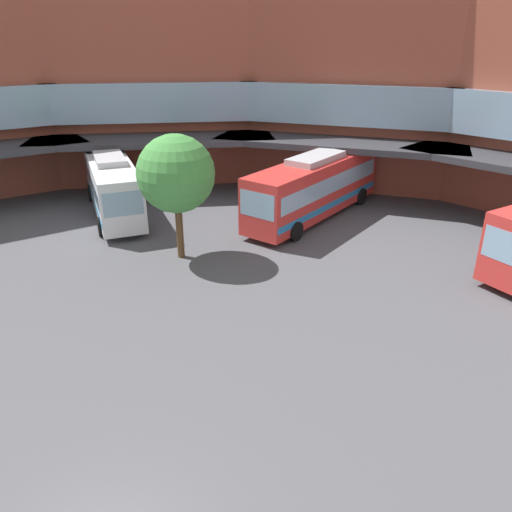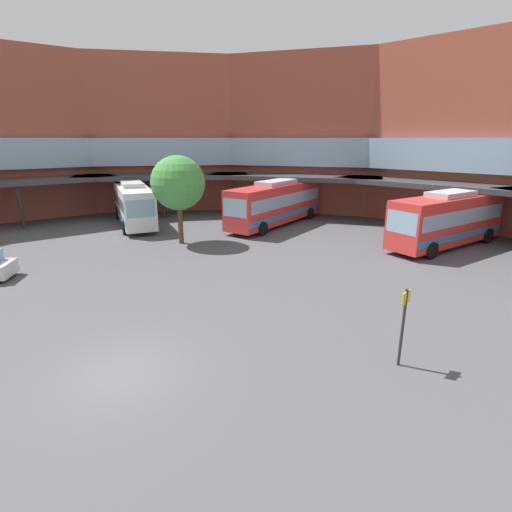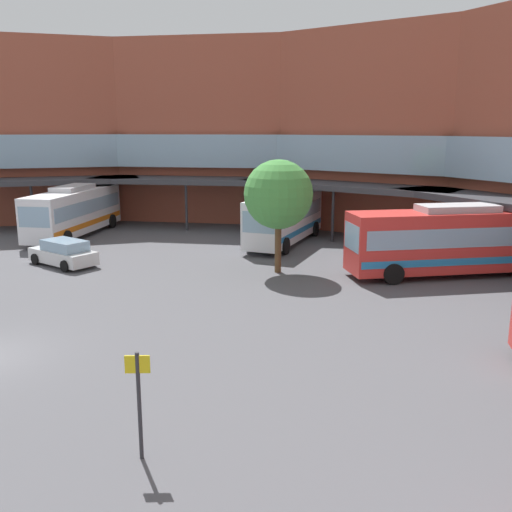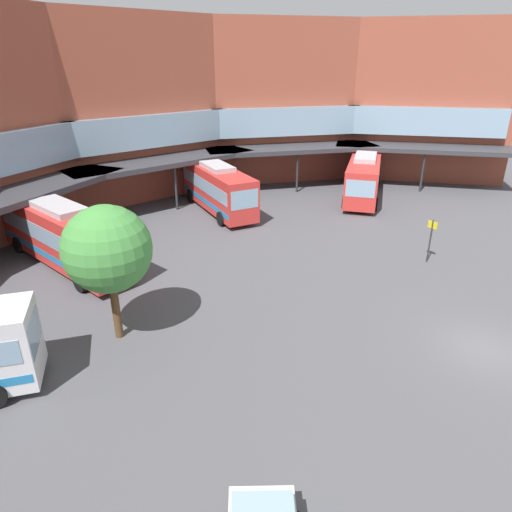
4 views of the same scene
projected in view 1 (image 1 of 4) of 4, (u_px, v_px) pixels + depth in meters
station_building at (317, 102)px, 25.54m from camera, size 73.09×38.59×15.16m
bus_1 at (113, 185)px, 31.03m from camera, size 8.28×9.24×3.75m
bus_2 at (315, 186)px, 30.62m from camera, size 6.12×11.96×3.89m
plaza_tree at (176, 174)px, 24.10m from camera, size 3.79×3.79×6.27m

